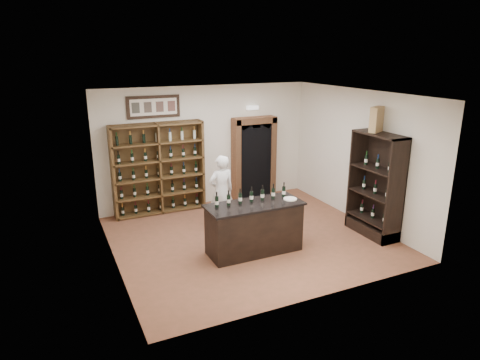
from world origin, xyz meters
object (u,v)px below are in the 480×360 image
(wine_crate, at_px, (377,119))
(tasting_counter, at_px, (254,228))
(counter_bottle_0, at_px, (217,202))
(side_cabinet, at_px, (375,201))
(wine_shelf, at_px, (158,168))
(shopkeeper, at_px, (221,191))

(wine_crate, bearing_deg, tasting_counter, 152.50)
(counter_bottle_0, bearing_deg, side_cabinet, -7.09)
(wine_shelf, xyz_separation_m, wine_crate, (3.80, -3.07, 1.36))
(shopkeeper, relative_size, wine_crate, 3.16)
(counter_bottle_0, xyz_separation_m, wine_crate, (3.42, -0.26, 1.35))
(tasting_counter, distance_m, counter_bottle_0, 0.95)
(counter_bottle_0, height_order, shopkeeper, shopkeeper)
(side_cabinet, height_order, wine_crate, wine_crate)
(wine_shelf, height_order, tasting_counter, wine_shelf)
(wine_shelf, relative_size, wine_crate, 4.24)
(tasting_counter, height_order, side_cabinet, side_cabinet)
(counter_bottle_0, height_order, wine_crate, wine_crate)
(tasting_counter, height_order, wine_crate, wine_crate)
(tasting_counter, distance_m, wine_crate, 3.34)
(shopkeeper, bearing_deg, side_cabinet, 143.57)
(wine_shelf, distance_m, side_cabinet, 5.02)
(wine_shelf, height_order, counter_bottle_0, wine_shelf)
(wine_shelf, height_order, wine_crate, wine_crate)
(counter_bottle_0, bearing_deg, shopkeeper, 64.40)
(wine_shelf, xyz_separation_m, side_cabinet, (3.82, -3.23, -0.35))
(counter_bottle_0, height_order, side_cabinet, side_cabinet)
(wine_shelf, bearing_deg, tasting_counter, -69.44)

